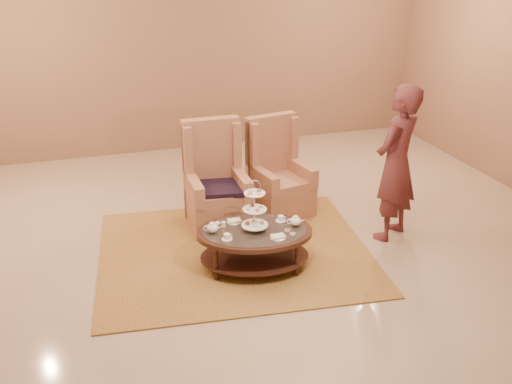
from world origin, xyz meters
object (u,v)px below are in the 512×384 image
object	(u,v)px
armchair_left	(216,191)
armchair_right	(278,181)
tea_table	(255,237)
person	(396,164)

from	to	relation	value
armchair_left	armchair_right	distance (m)	0.84
armchair_right	tea_table	bearing A→B (deg)	-129.76
tea_table	armchair_right	distance (m)	1.44
tea_table	person	world-z (taller)	person
armchair_left	person	size ratio (longest dim) A/B	0.71
armchair_left	armchair_right	size ratio (longest dim) A/B	1.04
armchair_right	person	distance (m)	1.54
armchair_left	person	distance (m)	2.13
tea_table	person	distance (m)	1.82
tea_table	armchair_left	xyz separation A→B (m)	(-0.14, 1.14, 0.07)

